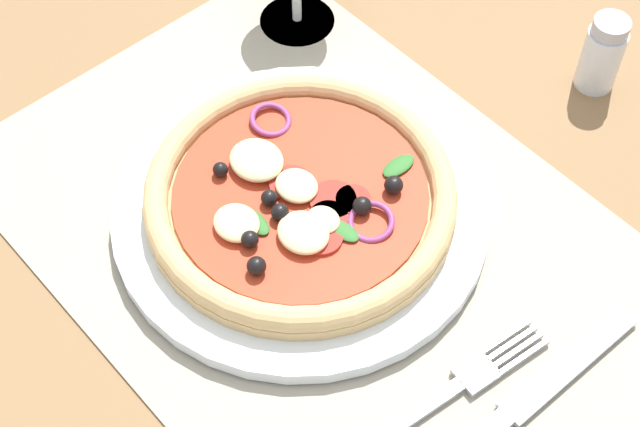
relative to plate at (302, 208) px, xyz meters
The scene contains 7 objects.
ground_plane 3.71cm from the plate, ahead, with size 190.00×140.00×2.40cm, color olive.
placemat 3.09cm from the plate, ahead, with size 50.99×34.40×0.40cm, color #A39984.
plate is the anchor object (origin of this frame).
pizza 1.71cm from the plate, 78.48° to the right, with size 22.33×22.33×2.67cm.
fork 17.22cm from the plate, ahead, with size 3.68×18.05×0.44cm.
knife 20.74cm from the plate, ahead, with size 2.35×20.04×0.62cm.
pepper_shaker 27.06cm from the plate, 77.72° to the left, with size 3.20×3.20×6.70cm.
Camera 1 is at (28.64, -26.43, 58.11)cm, focal length 54.65 mm.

